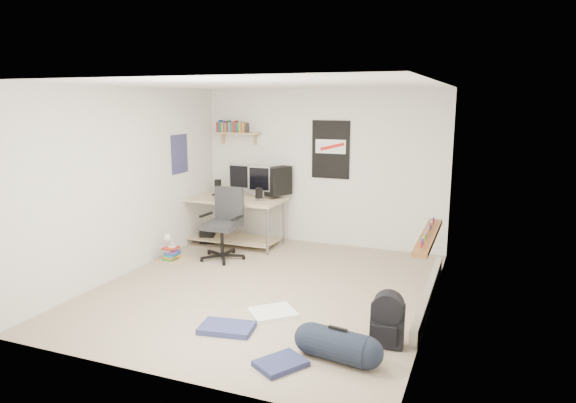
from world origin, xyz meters
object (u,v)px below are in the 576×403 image
at_px(desk, 229,222).
at_px(duffel_bag, 338,346).
at_px(backpack, 387,325).
at_px(book_stack, 172,250).
at_px(office_chair, 222,227).

height_order(desk, duffel_bag, desk).
distance_m(backpack, book_stack, 3.77).
bearing_deg(backpack, desk, 135.42).
relative_size(duffel_bag, book_stack, 1.36).
relative_size(desk, duffel_bag, 3.07).
xyz_separation_m(office_chair, book_stack, (-0.65, -0.34, -0.34)).
height_order(office_chair, duffel_bag, office_chair).
height_order(desk, office_chair, office_chair).
bearing_deg(office_chair, desk, 114.09).
xyz_separation_m(backpack, duffel_bag, (-0.36, -0.47, -0.06)).
bearing_deg(desk, office_chair, -60.27).
bearing_deg(desk, duffel_bag, -39.03).
bearing_deg(book_stack, office_chair, 27.60).
xyz_separation_m(duffel_bag, book_stack, (-3.10, 1.97, 0.01)).
bearing_deg(duffel_bag, backpack, 62.32).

